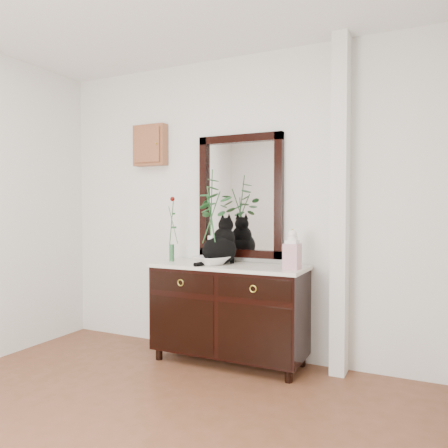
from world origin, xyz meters
The scene contains 10 objects.
wall_back centered at (0.00, 1.98, 1.35)m, with size 3.60×0.04×2.70m, color silver.
pilaster centered at (1.00, 1.90, 1.35)m, with size 0.12×0.20×2.70m, color silver.
sideboard centered at (0.10, 1.73, 0.47)m, with size 1.33×0.52×0.82m.
wall_mirror centered at (0.10, 1.97, 1.44)m, with size 0.80×0.06×1.10m.
key_cabinet centered at (-0.85, 1.94, 1.95)m, with size 0.35×0.10×0.40m, color brown.
cat centered at (0.01, 1.72, 1.06)m, with size 0.29×0.36×0.41m, color black, non-canonical shape.
lotus_bowl centered at (-0.03, 1.66, 0.89)m, with size 0.29×0.29×0.07m, color white.
vase_branches centered at (-0.03, 1.66, 1.27)m, with size 0.38×0.38×0.80m, color silver, non-canonical shape.
bud_vase_rose centered at (-0.47, 1.72, 1.15)m, with size 0.07×0.07×0.60m, color #2E643A, non-canonical shape.
ginger_jar centered at (0.67, 1.69, 1.01)m, with size 0.12×0.12×0.32m, color white, non-canonical shape.
Camera 1 is at (1.66, -1.64, 1.33)m, focal length 35.00 mm.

